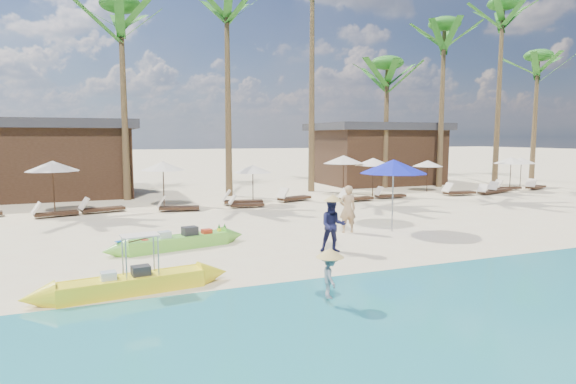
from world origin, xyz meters
name	(u,v)px	position (x,y,z in m)	size (l,w,h in m)	color
ground	(281,255)	(0.00, 0.00, 0.00)	(240.00, 240.00, 0.00)	beige
wet_sand_strip	(375,315)	(0.00, -5.00, 0.00)	(240.00, 4.50, 0.01)	tan
green_canoe	(178,242)	(-2.61, 1.87, 0.21)	(4.87, 1.38, 0.63)	#69C03A
yellow_canoe	(132,284)	(-4.17, -1.96, 0.20)	(4.84, 1.00, 1.26)	yellow
tourist	(348,209)	(3.31, 2.17, 0.83)	(0.61, 0.40, 1.66)	tan
vendor_green	(333,225)	(1.52, -0.22, 0.78)	(0.76, 0.59, 1.57)	#15173A
vendor_yellow	(330,276)	(-0.60, -4.29, 0.62)	(0.57, 0.33, 0.88)	gray
blue_umbrella	(393,166)	(4.88, 1.75, 2.31)	(2.38, 2.38, 2.56)	#99999E
resort_parasol_4	(52,166)	(-6.59, 10.58, 2.09)	(2.25, 2.25, 2.31)	#362216
lounger_4_left	(53,212)	(-6.59, 9.53, 0.20)	(1.84, 0.93, 0.60)	#362216
lounger_4_right	(100,208)	(-4.76, 10.04, 0.21)	(1.98, 1.02, 0.64)	#362216
resort_parasol_5	(163,166)	(-1.87, 10.97, 1.97)	(2.12, 2.12, 2.18)	#362216
lounger_5_left	(176,207)	(-1.55, 9.27, 0.21)	(1.93, 0.93, 0.63)	#362216
resort_parasol_6	(253,169)	(2.35, 10.13, 1.77)	(1.91, 1.91, 1.96)	#362216
lounger_6_left	(241,201)	(1.70, 10.11, 0.23)	(2.07, 1.04, 0.68)	#362216
lounger_6_right	(244,204)	(1.63, 9.20, 0.19)	(1.71, 0.68, 0.57)	#362216
resort_parasol_7	(344,159)	(7.90, 11.08, 2.10)	(2.26, 2.26, 2.33)	#362216
lounger_7_left	(292,197)	(4.59, 10.44, 0.22)	(2.06, 1.24, 0.67)	#362216
lounger_7_right	(354,197)	(7.58, 9.23, 0.21)	(1.88, 0.66, 0.63)	#362216
resort_parasol_8	(373,162)	(9.58, 10.72, 1.96)	(2.11, 2.11, 2.17)	#362216
lounger_8_left	(388,195)	(9.91, 9.63, 0.20)	(1.78, 0.67, 0.59)	#362216
resort_parasol_9	(428,163)	(14.00, 11.63, 1.72)	(1.86, 1.86, 1.91)	#362216
lounger_9_left	(457,192)	(14.33, 9.30, 0.22)	(1.98, 0.71, 0.66)	#362216
lounger_9_right	(488,191)	(16.28, 9.01, 0.19)	(1.75, 0.98, 0.57)	#362216
resort_parasol_10	(511,160)	(19.08, 10.08, 1.89)	(2.03, 2.03, 2.10)	#362216
lounger_10_left	(499,189)	(17.56, 9.46, 0.21)	(1.91, 1.01, 0.62)	#362216
lounger_10_right	(506,187)	(19.01, 10.33, 0.20)	(1.84, 0.69, 0.61)	#362216
resort_parasol_11	(521,161)	(21.60, 11.62, 1.76)	(1.90, 1.90, 1.96)	#362216
lounger_11_left	(535,186)	(21.11, 9.99, 0.21)	(1.96, 1.16, 0.64)	#362216
palm_3	(121,34)	(-3.36, 14.27, 8.58)	(2.08, 2.08, 10.52)	brown
palm_4	(227,25)	(2.15, 14.01, 9.45)	(2.08, 2.08, 11.70)	brown
palm_5	(312,10)	(7.45, 14.38, 10.82)	(2.08, 2.08, 13.60)	brown
palm_6	(387,79)	(12.84, 14.52, 7.05)	(2.08, 2.08, 8.51)	brown
palm_7	(444,50)	(16.57, 13.68, 8.99)	(2.08, 2.08, 11.08)	brown
palm_8	(502,35)	(21.07, 13.33, 10.18)	(2.08, 2.08, 12.70)	brown
palm_9	(537,74)	(26.21, 14.81, 8.06)	(2.08, 2.08, 9.82)	brown
pavilion_west	(35,158)	(-8.00, 17.50, 2.19)	(10.80, 6.60, 4.30)	#362216
pavilion_east	(376,153)	(14.00, 17.50, 2.20)	(8.80, 6.60, 4.30)	#362216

